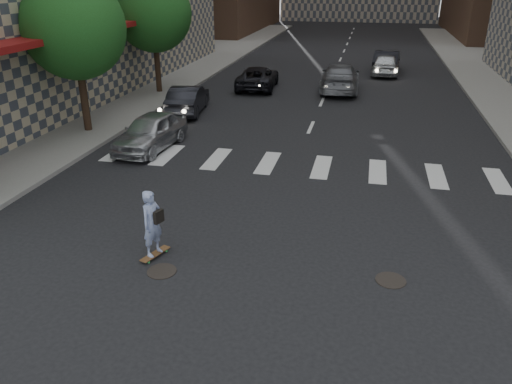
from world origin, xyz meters
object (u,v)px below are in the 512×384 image
traffic_car_a (188,99)px  traffic_car_e (387,61)px  skateboarder (153,223)px  traffic_car_b (340,78)px  tree_c (155,9)px  tree_b (76,22)px  silver_sedan (151,132)px  traffic_car_d (386,64)px  traffic_car_c (258,78)px

traffic_car_a → traffic_car_e: bearing=-133.8°
skateboarder → traffic_car_b: skateboarder is taller
tree_c → traffic_car_b: 11.26m
tree_b → silver_sedan: tree_b is taller
tree_c → traffic_car_d: size_ratio=1.48×
traffic_car_b → traffic_car_e: traffic_car_b is taller
tree_c → traffic_car_b: size_ratio=1.21×
tree_b → traffic_car_a: (3.08, 4.14, -3.96)m
tree_b → traffic_car_a: bearing=53.3°
traffic_car_c → tree_c: bearing=21.8°
silver_sedan → traffic_car_a: bearing=99.6°
silver_sedan → traffic_car_e: size_ratio=0.88×
traffic_car_a → traffic_car_c: traffic_car_a is taller
traffic_car_e → traffic_car_b: bearing=72.5°
tree_b → traffic_car_e: bearing=53.9°
skateboarder → traffic_car_a: bearing=125.9°
tree_b → traffic_car_c: size_ratio=1.39×
tree_b → skateboarder: (7.04, -9.33, -3.71)m
skateboarder → traffic_car_a: skateboarder is taller
traffic_car_e → traffic_car_d: bearing=91.5°
skateboarder → tree_b: bearing=146.6°
skateboarder → tree_c: bearing=131.7°
traffic_car_a → traffic_car_b: bearing=-144.4°
skateboarder → silver_sedan: size_ratio=0.43×
traffic_car_c → traffic_car_a: bearing=67.2°
traffic_car_a → traffic_car_d: 16.09m
silver_sedan → tree_b: bearing=161.6°
silver_sedan → traffic_car_c: (1.71, 12.07, -0.05)m
silver_sedan → traffic_car_c: size_ratio=0.87×
skateboarder → traffic_car_d: skateboarder is taller
tree_c → traffic_car_c: 7.07m
silver_sedan → skateboarder: bearing=-61.1°
tree_c → traffic_car_b: tree_c is taller
skateboarder → traffic_car_d: bearing=96.9°
tree_b → skateboarder: tree_b is taller
skateboarder → traffic_car_d: size_ratio=0.40×
silver_sedan → traffic_car_e: (9.42, 19.28, 0.07)m
traffic_car_d → traffic_car_c: bearing=43.1°
traffic_car_a → traffic_car_c: 6.77m
silver_sedan → traffic_car_d: traffic_car_d is taller
tree_b → traffic_car_c: 12.44m
traffic_car_d → traffic_car_e: (0.05, 0.89, 0.01)m
tree_b → traffic_car_c: tree_b is taller
traffic_car_c → traffic_car_e: (7.72, 7.21, 0.12)m
tree_b → traffic_car_b: (10.18, 10.86, -3.86)m
tree_c → traffic_car_e: (12.97, 9.76, -3.87)m
silver_sedan → traffic_car_b: 14.05m
tree_c → silver_sedan: (3.55, -9.52, -3.94)m
skateboarder → traffic_car_d: 26.85m
tree_c → traffic_car_a: tree_c is taller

